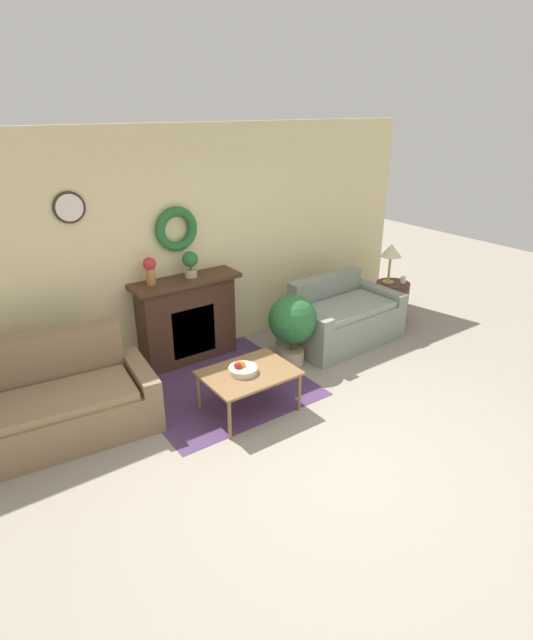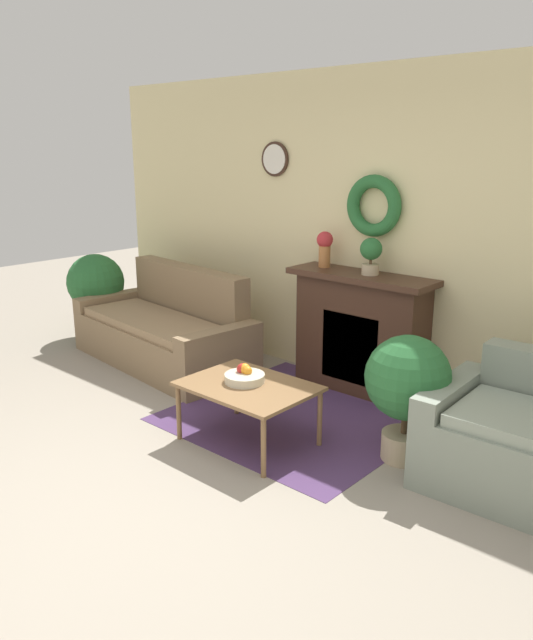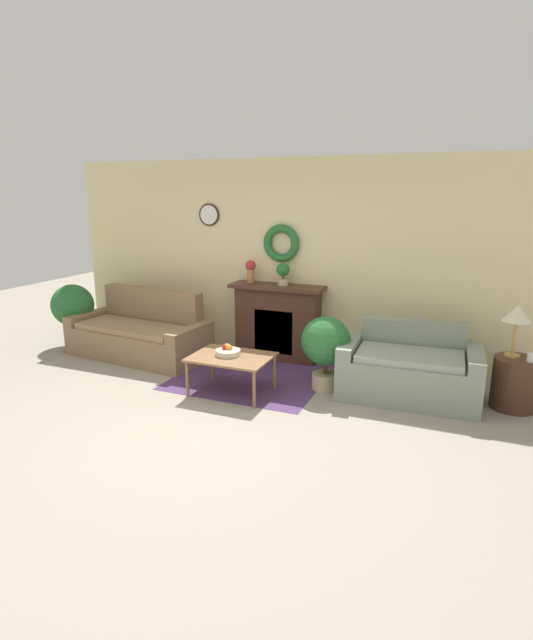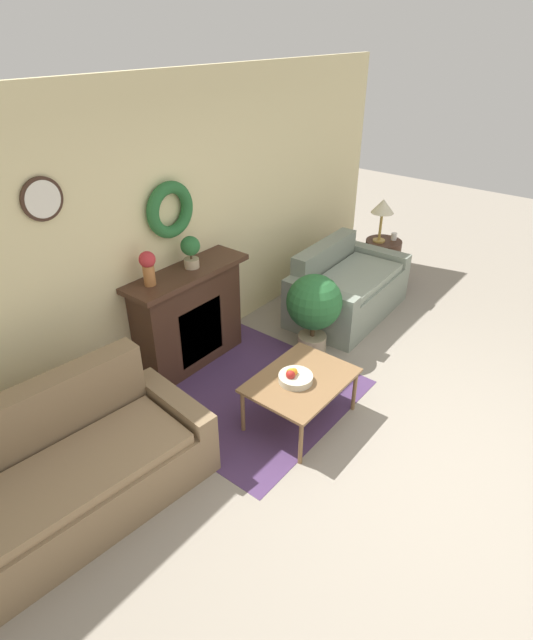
{
  "view_description": "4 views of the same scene",
  "coord_description": "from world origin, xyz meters",
  "px_view_note": "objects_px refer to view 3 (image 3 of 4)",
  "views": [
    {
      "loc": [
        -2.5,
        -2.51,
        2.88
      ],
      "look_at": [
        0.2,
        1.29,
        0.86
      ],
      "focal_mm": 28.0,
      "sensor_mm": 36.0,
      "label": 1
    },
    {
      "loc": [
        2.68,
        -1.86,
        2.06
      ],
      "look_at": [
        -0.3,
        1.49,
        0.81
      ],
      "focal_mm": 35.0,
      "sensor_mm": 36.0,
      "label": 2
    },
    {
      "loc": [
        2.29,
        -3.71,
        2.23
      ],
      "look_at": [
        0.15,
        1.46,
        0.81
      ],
      "focal_mm": 28.0,
      "sensor_mm": 36.0,
      "label": 3
    },
    {
      "loc": [
        -2.92,
        -0.74,
        3.0
      ],
      "look_at": [
        -0.03,
        1.58,
        0.79
      ],
      "focal_mm": 28.0,
      "sensor_mm": 36.0,
      "label": 4
    }
  ],
  "objects_px": {
    "side_table_by_loveseat": "(515,383)",
    "mug": "(531,358)",
    "loveseat_right": "(409,370)",
    "potted_plant_on_mantel": "(283,272)",
    "coffee_table": "(232,359)",
    "potted_plant_floor_by_loveseat": "(326,344)",
    "fireplace": "(278,322)",
    "fruit_bowl": "(228,351)",
    "table_lamp": "(517,315)",
    "potted_plant_floor_by_couch": "(73,307)",
    "vase_on_mantel_left": "(251,270)",
    "couch_left": "(140,335)"
  },
  "relations": [
    {
      "from": "side_table_by_loveseat",
      "to": "mug",
      "type": "xyz_separation_m",
      "value": [
        0.11,
        -0.08,
        0.32
      ]
    },
    {
      "from": "loveseat_right",
      "to": "potted_plant_on_mantel",
      "type": "bearing_deg",
      "value": 156.86
    },
    {
      "from": "coffee_table",
      "to": "potted_plant_floor_by_loveseat",
      "type": "relative_size",
      "value": 1.03
    },
    {
      "from": "fireplace",
      "to": "side_table_by_loveseat",
      "type": "xyz_separation_m",
      "value": [
        2.94,
        -0.59,
        -0.25
      ]
    },
    {
      "from": "fireplace",
      "to": "fruit_bowl",
      "type": "xyz_separation_m",
      "value": [
        -0.09,
        -1.34,
        -0.04
      ]
    },
    {
      "from": "fireplace",
      "to": "potted_plant_floor_by_loveseat",
      "type": "xyz_separation_m",
      "value": [
        0.93,
        -0.85,
        0.02
      ]
    },
    {
      "from": "table_lamp",
      "to": "potted_plant_floor_by_couch",
      "type": "xyz_separation_m",
      "value": [
        -5.93,
        -0.05,
        -0.41
      ]
    },
    {
      "from": "loveseat_right",
      "to": "potted_plant_floor_by_couch",
      "type": "distance_m",
      "value": 4.91
    },
    {
      "from": "coffee_table",
      "to": "mug",
      "type": "xyz_separation_m",
      "value": [
        3.08,
        0.69,
        0.2
      ]
    },
    {
      "from": "fruit_bowl",
      "to": "potted_plant_on_mantel",
      "type": "distance_m",
      "value": 1.53
    },
    {
      "from": "fruit_bowl",
      "to": "table_lamp",
      "type": "distance_m",
      "value": 3.12
    },
    {
      "from": "vase_on_mantel_left",
      "to": "potted_plant_on_mantel",
      "type": "xyz_separation_m",
      "value": [
        0.48,
        -0.02,
        -0.01
      ]
    },
    {
      "from": "mug",
      "to": "potted_plant_floor_by_couch",
      "type": "relative_size",
      "value": 0.1
    },
    {
      "from": "couch_left",
      "to": "coffee_table",
      "type": "height_order",
      "value": "couch_left"
    },
    {
      "from": "side_table_by_loveseat",
      "to": "vase_on_mantel_left",
      "type": "bearing_deg",
      "value": 169.84
    },
    {
      "from": "potted_plant_floor_by_couch",
      "to": "potted_plant_floor_by_loveseat",
      "type": "bearing_deg",
      "value": -3.57
    },
    {
      "from": "mug",
      "to": "potted_plant_floor_by_loveseat",
      "type": "relative_size",
      "value": 0.11
    },
    {
      "from": "couch_left",
      "to": "potted_plant_floor_by_couch",
      "type": "distance_m",
      "value": 1.26
    },
    {
      "from": "potted_plant_floor_by_couch",
      "to": "potted_plant_floor_by_loveseat",
      "type": "relative_size",
      "value": 1.07
    },
    {
      "from": "table_lamp",
      "to": "potted_plant_floor_by_loveseat",
      "type": "bearing_deg",
      "value": -171.28
    },
    {
      "from": "fireplace",
      "to": "potted_plant_floor_by_loveseat",
      "type": "height_order",
      "value": "fireplace"
    },
    {
      "from": "potted_plant_on_mantel",
      "to": "potted_plant_floor_by_loveseat",
      "type": "distance_m",
      "value": 1.36
    },
    {
      "from": "loveseat_right",
      "to": "side_table_by_loveseat",
      "type": "relative_size",
      "value": 2.78
    },
    {
      "from": "vase_on_mantel_left",
      "to": "mug",
      "type": "bearing_deg",
      "value": -11.18
    },
    {
      "from": "fruit_bowl",
      "to": "potted_plant_floor_by_loveseat",
      "type": "xyz_separation_m",
      "value": [
        1.02,
        0.5,
        0.06
      ]
    },
    {
      "from": "potted_plant_floor_by_loveseat",
      "to": "potted_plant_floor_by_couch",
      "type": "bearing_deg",
      "value": 176.43
    },
    {
      "from": "loveseat_right",
      "to": "potted_plant_floor_by_couch",
      "type": "height_order",
      "value": "potted_plant_floor_by_couch"
    },
    {
      "from": "fireplace",
      "to": "fruit_bowl",
      "type": "relative_size",
      "value": 4.46
    },
    {
      "from": "table_lamp",
      "to": "potted_plant_floor_by_couch",
      "type": "relative_size",
      "value": 0.6
    },
    {
      "from": "side_table_by_loveseat",
      "to": "couch_left",
      "type": "bearing_deg",
      "value": -179.48
    },
    {
      "from": "fruit_bowl",
      "to": "side_table_by_loveseat",
      "type": "xyz_separation_m",
      "value": [
        3.03,
        0.75,
        -0.21
      ]
    },
    {
      "from": "loveseat_right",
      "to": "coffee_table",
      "type": "bearing_deg",
      "value": -162.63
    },
    {
      "from": "vase_on_mantel_left",
      "to": "potted_plant_floor_by_loveseat",
      "type": "relative_size",
      "value": 0.36
    },
    {
      "from": "couch_left",
      "to": "fruit_bowl",
      "type": "xyz_separation_m",
      "value": [
        1.73,
        -0.7,
        0.18
      ]
    },
    {
      "from": "coffee_table",
      "to": "vase_on_mantel_left",
      "type": "height_order",
      "value": "vase_on_mantel_left"
    },
    {
      "from": "loveseat_right",
      "to": "vase_on_mantel_left",
      "type": "height_order",
      "value": "vase_on_mantel_left"
    },
    {
      "from": "side_table_by_loveseat",
      "to": "vase_on_mantel_left",
      "type": "height_order",
      "value": "vase_on_mantel_left"
    },
    {
      "from": "potted_plant_on_mantel",
      "to": "mug",
      "type": "bearing_deg",
      "value": -12.57
    },
    {
      "from": "mug",
      "to": "potted_plant_floor_by_loveseat",
      "type": "height_order",
      "value": "potted_plant_floor_by_loveseat"
    },
    {
      "from": "table_lamp",
      "to": "mug",
      "type": "relative_size",
      "value": 6.09
    },
    {
      "from": "side_table_by_loveseat",
      "to": "mug",
      "type": "height_order",
      "value": "mug"
    },
    {
      "from": "fruit_bowl",
      "to": "side_table_by_loveseat",
      "type": "relative_size",
      "value": 0.52
    },
    {
      "from": "loveseat_right",
      "to": "side_table_by_loveseat",
      "type": "bearing_deg",
      "value": 2.63
    },
    {
      "from": "couch_left",
      "to": "vase_on_mantel_left",
      "type": "relative_size",
      "value": 6.66
    },
    {
      "from": "potted_plant_floor_by_loveseat",
      "to": "couch_left",
      "type": "bearing_deg",
      "value": 175.63
    },
    {
      "from": "coffee_table",
      "to": "table_lamp",
      "type": "xyz_separation_m",
      "value": [
        2.91,
        0.82,
        0.6
      ]
    },
    {
      "from": "fruit_bowl",
      "to": "fireplace",
      "type": "bearing_deg",
      "value": 86.21
    },
    {
      "from": "fruit_bowl",
      "to": "vase_on_mantel_left",
      "type": "relative_size",
      "value": 0.92
    },
    {
      "from": "loveseat_right",
      "to": "potted_plant_on_mantel",
      "type": "distance_m",
      "value": 2.11
    },
    {
      "from": "couch_left",
      "to": "side_table_by_loveseat",
      "type": "relative_size",
      "value": 3.73
    }
  ]
}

